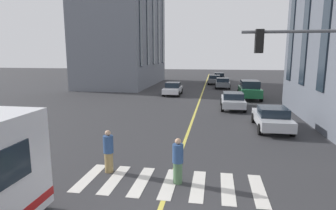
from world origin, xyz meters
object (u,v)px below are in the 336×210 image
Objects in this scene: car_grey_parked_a at (223,83)px; car_green_trailing at (250,90)px; car_white_parked_b at (173,89)px; pedestrian_companion at (109,151)px; traffic_light_mast at (318,69)px; pedestrian_near at (178,161)px; car_black_near at (219,77)px; car_grey_mid at (214,79)px; car_silver_oncoming at (272,118)px; car_silver_far at (233,100)px.

car_green_trailing is at bearing -164.83° from car_grey_parked_a.
car_white_parked_b is (-7.59, 5.59, -0.00)m from car_grey_parked_a.
car_grey_parked_a is 29.03m from pedestrian_companion.
traffic_light_mast is at bearing -178.74° from car_green_trailing.
traffic_light_mast is (2.33, -5.01, 3.11)m from pedestrian_near.
car_black_near is at bearing 8.09° from car_green_trailing.
car_green_trailing reaches higher than pedestrian_near.
car_grey_parked_a is 1.00× the size of car_grey_mid.
car_grey_mid is at bearing 7.78° from car_silver_oncoming.
car_white_parked_b reaches higher than car_silver_oncoming.
car_silver_oncoming is 6.58m from car_silver_far.
pedestrian_companion is (-33.82, 3.77, 0.12)m from car_grey_mid.
car_green_trailing is 20.83m from pedestrian_companion.
car_silver_far is at bearing -177.92° from car_grey_parked_a.
car_silver_oncoming and car_silver_far have the same top height.
traffic_light_mast is at bearing -169.11° from car_silver_far.
pedestrian_companion reaches higher than car_grey_parked_a.
car_grey_parked_a is at bearing 2.08° from car_silver_far.
pedestrian_near is at bearing -100.71° from pedestrian_companion.
car_silver_oncoming is at bearing 3.80° from traffic_light_mast.
car_green_trailing is at bearing -165.98° from car_grey_mid.
car_black_near is at bearing -6.58° from pedestrian_companion.
car_white_parked_b reaches higher than car_grey_mid.
traffic_light_mast reaches higher than pedestrian_near.
pedestrian_companion reaches higher than car_silver_oncoming.
car_silver_oncoming is 10.60m from pedestrian_companion.
pedestrian_near reaches higher than car_silver_oncoming.
traffic_light_mast is (-26.81, -2.86, 3.21)m from car_grey_parked_a.
car_silver_oncoming is 6.67m from traffic_light_mast.
traffic_light_mast is (-12.12, -2.33, 3.21)m from car_silver_far.
car_green_trailing is 2.88× the size of pedestrian_near.
car_silver_far is 2.66× the size of pedestrian_companion.
car_grey_parked_a is at bearing -178.18° from car_black_near.
pedestrian_near is (-39.82, 1.80, 0.11)m from car_black_near.
car_grey_parked_a is 14.70m from car_silver_far.
car_grey_mid is (5.19, 1.10, 0.00)m from car_grey_parked_a.
pedestrian_near is at bearing 177.41° from car_black_near.
car_black_near is 1.00× the size of car_grey_parked_a.
car_black_near is at bearing 1.82° from car_grey_parked_a.
pedestrian_near is 0.30× the size of traffic_light_mast.
pedestrian_near is (-21.55, -3.44, 0.11)m from car_white_parked_b.
pedestrian_near is at bearing 166.99° from car_green_trailing.
traffic_light_mast is at bearing -172.94° from car_grey_mid.
traffic_light_mast is at bearing -65.10° from pedestrian_near.
traffic_light_mast is at bearing -176.20° from car_silver_oncoming.
pedestrian_companion is at bearing 173.42° from car_black_near.
car_green_trailing is 0.85× the size of traffic_light_mast.
car_grey_mid and car_silver_oncoming have the same top height.
pedestrian_companion is at bearing 159.34° from car_green_trailing.
pedestrian_near reaches higher than car_white_parked_b.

